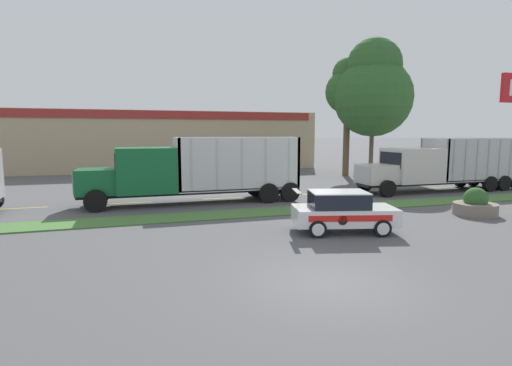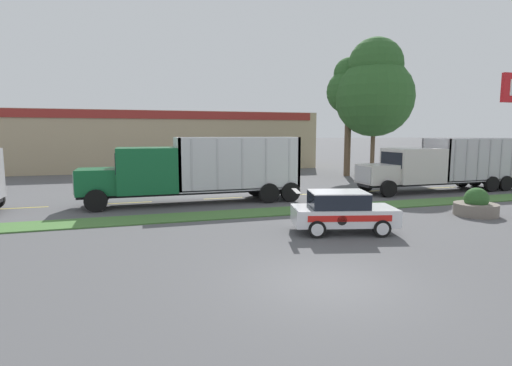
{
  "view_description": "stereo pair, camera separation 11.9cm",
  "coord_description": "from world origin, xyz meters",
  "px_view_note": "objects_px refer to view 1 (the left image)",
  "views": [
    {
      "loc": [
        -4.85,
        -9.08,
        3.92
      ],
      "look_at": [
        0.98,
        9.58,
        1.48
      ],
      "focal_mm": 28.0,
      "sensor_mm": 36.0,
      "label": 1
    },
    {
      "loc": [
        -4.74,
        -9.11,
        3.92
      ],
      "look_at": [
        0.98,
        9.58,
        1.48
      ],
      "focal_mm": 28.0,
      "sensor_mm": 36.0,
      "label": 2
    }
  ],
  "objects_px": {
    "dump_truck_trail": "(429,168)",
    "rally_car": "(342,211)",
    "stone_planter": "(475,205)",
    "dump_truck_mid": "(172,173)"
  },
  "relations": [
    {
      "from": "dump_truck_trail",
      "to": "rally_car",
      "type": "height_order",
      "value": "dump_truck_trail"
    },
    {
      "from": "stone_planter",
      "to": "rally_car",
      "type": "bearing_deg",
      "value": -172.61
    },
    {
      "from": "dump_truck_trail",
      "to": "rally_car",
      "type": "relative_size",
      "value": 2.81
    },
    {
      "from": "dump_truck_trail",
      "to": "stone_planter",
      "type": "height_order",
      "value": "dump_truck_trail"
    },
    {
      "from": "dump_truck_trail",
      "to": "rally_car",
      "type": "distance_m",
      "value": 13.89
    },
    {
      "from": "dump_truck_mid",
      "to": "rally_car",
      "type": "xyz_separation_m",
      "value": [
        5.82,
        -8.49,
        -0.86
      ]
    },
    {
      "from": "dump_truck_mid",
      "to": "stone_planter",
      "type": "height_order",
      "value": "dump_truck_mid"
    },
    {
      "from": "dump_truck_mid",
      "to": "stone_planter",
      "type": "xyz_separation_m",
      "value": [
        13.61,
        -7.48,
        -1.23
      ]
    },
    {
      "from": "rally_car",
      "to": "stone_planter",
      "type": "bearing_deg",
      "value": 7.39
    },
    {
      "from": "dump_truck_mid",
      "to": "rally_car",
      "type": "distance_m",
      "value": 10.33
    }
  ]
}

